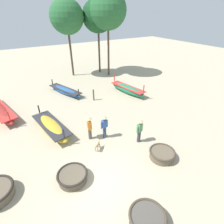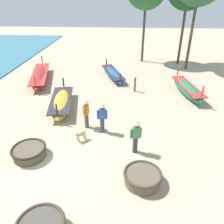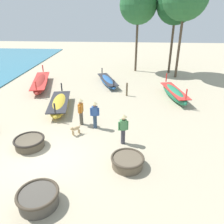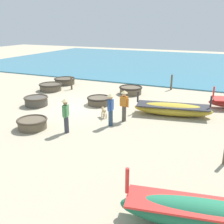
{
  "view_description": "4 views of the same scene",
  "coord_description": "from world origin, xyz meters",
  "px_view_note": "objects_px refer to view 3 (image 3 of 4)",
  "views": [
    {
      "loc": [
        -2.33,
        -5.11,
        7.45
      ],
      "look_at": [
        3.21,
        4.07,
        1.13
      ],
      "focal_mm": 28.0,
      "sensor_mm": 36.0,
      "label": 1
    },
    {
      "loc": [
        3.21,
        -6.41,
        6.54
      ],
      "look_at": [
        2.53,
        3.6,
        0.93
      ],
      "focal_mm": 35.0,
      "sensor_mm": 36.0,
      "label": 2
    },
    {
      "loc": [
        3.81,
        -8.07,
        6.36
      ],
      "look_at": [
        3.06,
        2.92,
        1.15
      ],
      "focal_mm": 35.0,
      "sensor_mm": 36.0,
      "label": 3
    },
    {
      "loc": [
        13.35,
        8.2,
        4.89
      ],
      "look_at": [
        2.73,
        3.48,
        0.98
      ],
      "focal_mm": 42.0,
      "sensor_mm": 36.0,
      "label": 4
    }
  ],
  "objects_px": {
    "coracle_beside_post": "(38,198)",
    "tree_tall_back": "(138,5)",
    "dog": "(75,129)",
    "long_boat_ochre_hull": "(174,93)",
    "long_boat_blue_hull": "(59,104)",
    "long_boat_white_hull": "(107,81)",
    "fisherman_standing_right": "(81,110)",
    "fisherman_with_hat": "(123,127)",
    "tree_right_mid": "(176,5)",
    "mooring_post_shoreline": "(127,89)",
    "coracle_far_right": "(29,142)",
    "fisherman_crouching": "(95,113)",
    "long_boat_red_hull": "(41,83)",
    "coracle_center": "(127,161)"
  },
  "relations": [
    {
      "from": "coracle_beside_post",
      "to": "tree_tall_back",
      "type": "xyz_separation_m",
      "value": [
        3.97,
        19.04,
        6.41
      ]
    },
    {
      "from": "dog",
      "to": "tree_tall_back",
      "type": "relative_size",
      "value": 0.06
    },
    {
      "from": "long_boat_ochre_hull",
      "to": "long_boat_blue_hull",
      "type": "bearing_deg",
      "value": -163.03
    },
    {
      "from": "long_boat_white_hull",
      "to": "fisherman_standing_right",
      "type": "xyz_separation_m",
      "value": [
        -0.89,
        -7.92,
        0.66
      ]
    },
    {
      "from": "coracle_beside_post",
      "to": "fisherman_with_hat",
      "type": "bearing_deg",
      "value": 55.09
    },
    {
      "from": "long_boat_blue_hull",
      "to": "tree_right_mid",
      "type": "distance_m",
      "value": 15.25
    },
    {
      "from": "fisherman_with_hat",
      "to": "mooring_post_shoreline",
      "type": "bearing_deg",
      "value": 88.8
    },
    {
      "from": "coracle_far_right",
      "to": "fisherman_with_hat",
      "type": "distance_m",
      "value": 4.8
    },
    {
      "from": "long_boat_blue_hull",
      "to": "tree_tall_back",
      "type": "xyz_separation_m",
      "value": [
        5.59,
        10.83,
        6.36
      ]
    },
    {
      "from": "long_boat_ochre_hull",
      "to": "tree_right_mid",
      "type": "bearing_deg",
      "value": 83.62
    },
    {
      "from": "fisherman_standing_right",
      "to": "tree_tall_back",
      "type": "bearing_deg",
      "value": 74.41
    },
    {
      "from": "tree_tall_back",
      "to": "tree_right_mid",
      "type": "bearing_deg",
      "value": -7.85
    },
    {
      "from": "coracle_beside_post",
      "to": "fisherman_crouching",
      "type": "bearing_deg",
      "value": 77.75
    },
    {
      "from": "coracle_beside_post",
      "to": "tree_right_mid",
      "type": "relative_size",
      "value": 0.17
    },
    {
      "from": "long_boat_white_hull",
      "to": "long_boat_ochre_hull",
      "type": "height_order",
      "value": "long_boat_ochre_hull"
    },
    {
      "from": "coracle_beside_post",
      "to": "long_boat_red_hull",
      "type": "distance_m",
      "value": 13.65
    },
    {
      "from": "long_boat_white_hull",
      "to": "fisherman_with_hat",
      "type": "bearing_deg",
      "value": -80.36
    },
    {
      "from": "fisherman_standing_right",
      "to": "tree_tall_back",
      "type": "xyz_separation_m",
      "value": [
        3.62,
        12.98,
        5.76
      ]
    },
    {
      "from": "coracle_center",
      "to": "dog",
      "type": "distance_m",
      "value": 3.83
    },
    {
      "from": "long_boat_ochre_hull",
      "to": "coracle_center",
      "type": "bearing_deg",
      "value": -113.06
    },
    {
      "from": "coracle_far_right",
      "to": "dog",
      "type": "relative_size",
      "value": 2.77
    },
    {
      "from": "long_boat_red_hull",
      "to": "long_boat_ochre_hull",
      "type": "xyz_separation_m",
      "value": [
        11.41,
        -2.05,
        0.03
      ]
    },
    {
      "from": "coracle_beside_post",
      "to": "long_boat_white_hull",
      "type": "distance_m",
      "value": 14.04
    },
    {
      "from": "mooring_post_shoreline",
      "to": "tree_tall_back",
      "type": "distance_m",
      "value": 10.11
    },
    {
      "from": "tree_right_mid",
      "to": "fisherman_with_hat",
      "type": "bearing_deg",
      "value": -108.11
    },
    {
      "from": "long_boat_blue_hull",
      "to": "fisherman_standing_right",
      "type": "distance_m",
      "value": 2.98
    },
    {
      "from": "fisherman_standing_right",
      "to": "mooring_post_shoreline",
      "type": "distance_m",
      "value": 5.72
    },
    {
      "from": "long_boat_red_hull",
      "to": "tree_right_mid",
      "type": "relative_size",
      "value": 0.7
    },
    {
      "from": "fisherman_with_hat",
      "to": "fisherman_crouching",
      "type": "bearing_deg",
      "value": 137.4
    },
    {
      "from": "fisherman_crouching",
      "to": "tree_tall_back",
      "type": "relative_size",
      "value": 0.19
    },
    {
      "from": "long_boat_red_hull",
      "to": "tree_tall_back",
      "type": "relative_size",
      "value": 0.7
    },
    {
      "from": "long_boat_white_hull",
      "to": "dog",
      "type": "relative_size",
      "value": 8.3
    },
    {
      "from": "fisherman_crouching",
      "to": "tree_right_mid",
      "type": "bearing_deg",
      "value": 63.63
    },
    {
      "from": "tree_tall_back",
      "to": "coracle_far_right",
      "type": "bearing_deg",
      "value": -110.38
    },
    {
      "from": "long_boat_white_hull",
      "to": "long_boat_red_hull",
      "type": "relative_size",
      "value": 0.76
    },
    {
      "from": "coracle_far_right",
      "to": "long_boat_ochre_hull",
      "type": "xyz_separation_m",
      "value": [
        8.54,
        7.26,
        0.15
      ]
    },
    {
      "from": "long_boat_ochre_hull",
      "to": "tree_tall_back",
      "type": "height_order",
      "value": "tree_tall_back"
    },
    {
      "from": "long_boat_blue_hull",
      "to": "tree_right_mid",
      "type": "xyz_separation_m",
      "value": [
        9.23,
        10.33,
        6.37
      ]
    },
    {
      "from": "long_boat_white_hull",
      "to": "tree_right_mid",
      "type": "relative_size",
      "value": 0.53
    },
    {
      "from": "long_boat_ochre_hull",
      "to": "tree_tall_back",
      "type": "xyz_separation_m",
      "value": [
        -2.77,
        8.28,
        6.3
      ]
    },
    {
      "from": "fisherman_with_hat",
      "to": "mooring_post_shoreline",
      "type": "relative_size",
      "value": 1.55
    },
    {
      "from": "coracle_far_right",
      "to": "long_boat_blue_hull",
      "type": "relative_size",
      "value": 0.34
    },
    {
      "from": "fisherman_with_hat",
      "to": "tree_tall_back",
      "type": "distance_m",
      "value": 16.0
    },
    {
      "from": "fisherman_crouching",
      "to": "fisherman_with_hat",
      "type": "xyz_separation_m",
      "value": [
        1.67,
        -1.53,
        0.0
      ]
    },
    {
      "from": "fisherman_with_hat",
      "to": "mooring_post_shoreline",
      "type": "height_order",
      "value": "fisherman_with_hat"
    },
    {
      "from": "long_boat_red_hull",
      "to": "tree_tall_back",
      "type": "distance_m",
      "value": 12.39
    },
    {
      "from": "mooring_post_shoreline",
      "to": "tree_right_mid",
      "type": "bearing_deg",
      "value": 58.54
    },
    {
      "from": "long_boat_ochre_hull",
      "to": "coracle_far_right",
      "type": "bearing_deg",
      "value": -139.63
    },
    {
      "from": "long_boat_ochre_hull",
      "to": "mooring_post_shoreline",
      "type": "xyz_separation_m",
      "value": [
        -3.69,
        0.32,
        0.12
      ]
    },
    {
      "from": "fisherman_crouching",
      "to": "mooring_post_shoreline",
      "type": "relative_size",
      "value": 1.55
    }
  ]
}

